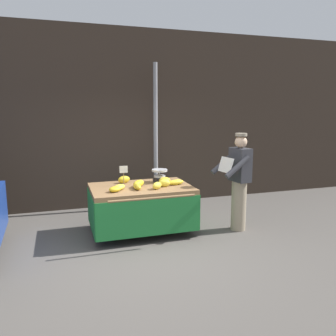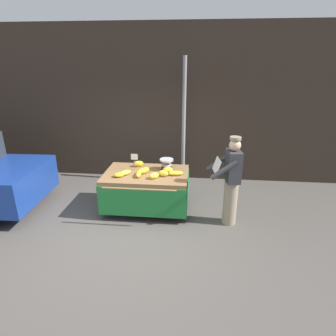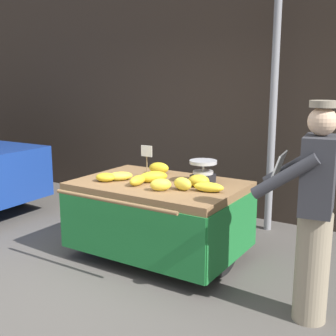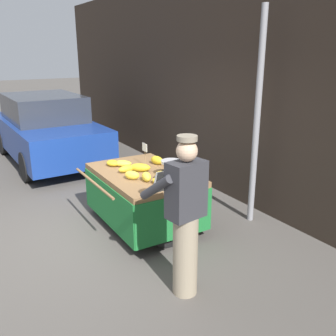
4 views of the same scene
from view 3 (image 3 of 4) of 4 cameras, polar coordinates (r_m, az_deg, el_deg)
name	(u,v)px [view 3 (image 3 of 4)]	position (r m, az deg, el deg)	size (l,w,h in m)	color
ground_plane	(88,287)	(4.16, -10.56, -15.16)	(60.00, 60.00, 0.00)	#514C47
back_wall	(225,76)	(6.11, 7.50, 11.96)	(16.00, 0.24, 3.81)	#332821
street_pole	(273,107)	(5.36, 13.72, 7.78)	(0.09, 0.09, 3.06)	gray
banana_cart	(159,202)	(4.50, -1.21, -4.55)	(1.71, 1.35, 0.82)	olive
weighing_scale	(203,172)	(4.41, 4.65, -0.47)	(0.28, 0.28, 0.24)	black
price_sign	(147,154)	(4.67, -2.84, 1.86)	(0.14, 0.01, 0.34)	#997A51
banana_bunch_0	(106,177)	(4.52, -8.23, -1.21)	(0.15, 0.21, 0.09)	gold
banana_bunch_1	(138,180)	(4.33, -4.04, -1.63)	(0.11, 0.24, 0.10)	gold
banana_bunch_2	(209,187)	(4.08, 5.39, -2.53)	(0.12, 0.29, 0.09)	yellow
banana_bunch_3	(161,185)	(4.10, -0.97, -2.22)	(0.12, 0.20, 0.12)	yellow
banana_bunch_4	(183,184)	(4.12, 1.95, -2.11)	(0.11, 0.20, 0.12)	yellow
banana_bunch_5	(120,176)	(4.55, -6.36, -1.07)	(0.14, 0.27, 0.09)	yellow
banana_bunch_6	(159,168)	(4.84, -1.22, -0.01)	(0.12, 0.23, 0.13)	gold
banana_bunch_7	(199,181)	(4.26, 4.09, -1.70)	(0.17, 0.21, 0.12)	gold
banana_bunch_8	(153,177)	(4.44, -1.94, -1.16)	(0.13, 0.30, 0.12)	gold
vendor_person	(314,213)	(3.45, 18.67, -5.65)	(0.62, 0.57, 1.71)	gray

